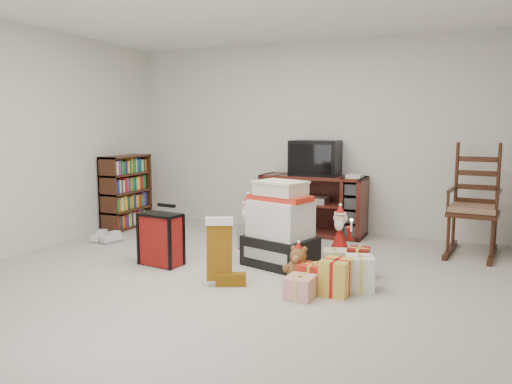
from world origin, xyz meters
TOP-DOWN VIEW (x-y plane):
  - room at (0.00, 0.00)m, footprint 5.01×5.01m
  - tv_stand at (0.16, 2.23)m, footprint 1.35×0.51m
  - bookshelf at (-2.33, 1.64)m, footprint 0.27×0.82m
  - rocking_chair at (2.06, 1.95)m, footprint 0.60×0.89m
  - gift_pile at (0.28, 0.67)m, footprint 0.78×0.66m
  - red_suitcase at (-0.84, 0.22)m, footprint 0.43×0.27m
  - stocking at (-0.01, -0.10)m, footprint 0.31×0.23m
  - teddy_bear at (0.63, 0.22)m, footprint 0.22×0.20m
  - santa_figurine at (0.79, 1.10)m, footprint 0.29×0.27m
  - mrs_claus_figurine at (-0.24, 1.06)m, footprint 0.32×0.31m
  - sneaker_pair at (-2.03, 0.80)m, footprint 0.34×0.28m
  - gift_cluster at (0.95, 0.27)m, footprint 0.68×0.99m
  - crt_television at (0.17, 2.26)m, footprint 0.62×0.46m

SIDE VIEW (x-z plane):
  - sneaker_pair at x=-2.03m, z-range 0.00..0.09m
  - gift_cluster at x=0.95m, z-range 0.00..0.23m
  - teddy_bear at x=0.63m, z-range -0.02..0.31m
  - santa_figurine at x=0.79m, z-range -0.07..0.52m
  - mrs_claus_figurine at x=-0.24m, z-range -0.08..0.58m
  - red_suitcase at x=-0.84m, z-range -0.04..0.58m
  - stocking at x=-0.01m, z-range 0.00..0.61m
  - gift_pile at x=0.28m, z-range -0.05..0.79m
  - tv_stand at x=0.16m, z-range 0.00..0.77m
  - rocking_chair at x=2.06m, z-range -0.20..1.07m
  - bookshelf at x=-2.33m, z-range -0.02..0.98m
  - crt_television at x=0.17m, z-range 0.77..1.22m
  - room at x=0.00m, z-range -0.01..2.51m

